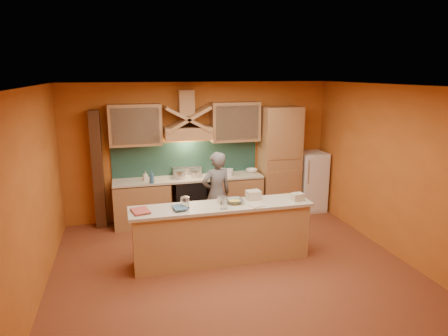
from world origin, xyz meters
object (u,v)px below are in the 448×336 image
object	(u,v)px
mixing_bowl	(235,201)
fridge	(310,181)
stove	(189,200)
person	(217,194)
kitchen_scale	(222,200)

from	to	relation	value
mixing_bowl	fridge	bearing A→B (deg)	39.31
mixing_bowl	stove	bearing A→B (deg)	102.77
person	kitchen_scale	xyz separation A→B (m)	(-0.15, -0.95, 0.20)
fridge	kitchen_scale	bearing A→B (deg)	-143.85
person	kitchen_scale	bearing A→B (deg)	69.44
stove	kitchen_scale	size ratio (longest dim) A/B	7.74
fridge	mixing_bowl	bearing A→B (deg)	-140.69
stove	fridge	distance (m)	2.71
person	mixing_bowl	bearing A→B (deg)	81.40
kitchen_scale	mixing_bowl	size ratio (longest dim) A/B	0.42
person	kitchen_scale	distance (m)	0.98
person	mixing_bowl	distance (m)	1.02
fridge	kitchen_scale	world-z (taller)	fridge
stove	fridge	bearing A→B (deg)	0.00
mixing_bowl	person	bearing A→B (deg)	93.25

